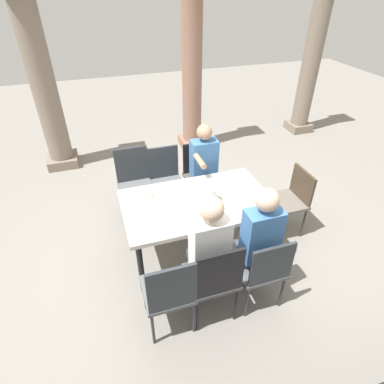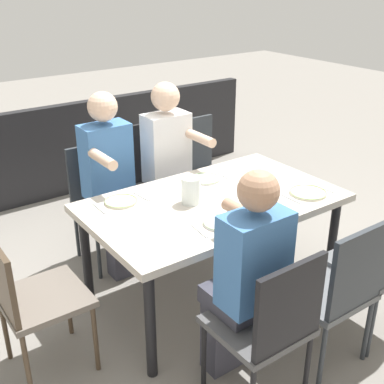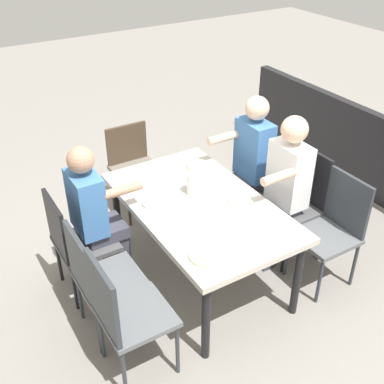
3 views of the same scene
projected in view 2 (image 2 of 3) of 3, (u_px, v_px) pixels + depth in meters
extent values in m
plane|color=gray|center=(212.00, 294.00, 3.48)|extent=(16.00, 16.00, 0.00)
cube|color=beige|center=(213.00, 203.00, 3.19)|extent=(1.62, 0.96, 0.05)
cylinder|color=black|center=(332.00, 244.00, 3.43)|extent=(0.06, 0.06, 0.68)
cylinder|color=black|center=(150.00, 325.00, 2.66)|extent=(0.06, 0.06, 0.68)
cylinder|color=black|center=(253.00, 203.00, 4.03)|extent=(0.06, 0.06, 0.68)
cylinder|color=black|center=(87.00, 259.00, 3.25)|extent=(0.06, 0.06, 0.68)
cube|color=#5B5E61|center=(371.00, 263.00, 2.98)|extent=(0.44, 0.44, 0.04)
cylinder|color=#2D3338|center=(359.00, 273.00, 3.32)|extent=(0.03, 0.03, 0.45)
cylinder|color=#2D3338|center=(320.00, 293.00, 3.12)|extent=(0.03, 0.03, 0.45)
cylinder|color=#2D3338|center=(372.00, 325.00, 2.83)|extent=(0.03, 0.03, 0.45)
cube|color=#5B5E61|center=(205.00, 180.00, 4.20)|extent=(0.44, 0.44, 0.04)
cube|color=#2D3338|center=(192.00, 146.00, 4.25)|extent=(0.42, 0.03, 0.49)
cylinder|color=#2D3338|center=(200.00, 219.00, 4.06)|extent=(0.03, 0.03, 0.43)
cylinder|color=#2D3338|center=(236.00, 207.00, 4.26)|extent=(0.03, 0.03, 0.43)
cylinder|color=#2D3338|center=(175.00, 202.00, 4.34)|extent=(0.03, 0.03, 0.43)
cylinder|color=#2D3338|center=(209.00, 192.00, 4.54)|extent=(0.03, 0.03, 0.43)
cube|color=#5B5E61|center=(323.00, 291.00, 2.77)|extent=(0.44, 0.44, 0.04)
cube|color=#2D3338|center=(359.00, 272.00, 2.52)|extent=(0.42, 0.03, 0.47)
cylinder|color=#2D3338|center=(316.00, 297.00, 3.10)|extent=(0.03, 0.03, 0.42)
cylinder|color=#2D3338|center=(272.00, 319.00, 2.90)|extent=(0.03, 0.03, 0.42)
cylinder|color=#2D3338|center=(367.00, 329.00, 2.82)|extent=(0.03, 0.03, 0.42)
cylinder|color=#2D3338|center=(322.00, 357.00, 2.62)|extent=(0.03, 0.03, 0.42)
cube|color=#4F4F50|center=(164.00, 188.00, 3.97)|extent=(0.44, 0.44, 0.04)
cube|color=black|center=(149.00, 152.00, 4.02)|extent=(0.42, 0.03, 0.50)
cylinder|color=black|center=(157.00, 232.00, 3.83)|extent=(0.03, 0.03, 0.46)
cylinder|color=black|center=(197.00, 218.00, 4.03)|extent=(0.03, 0.03, 0.46)
cylinder|color=black|center=(132.00, 214.00, 4.11)|extent=(0.03, 0.03, 0.46)
cylinder|color=black|center=(171.00, 202.00, 4.31)|extent=(0.03, 0.03, 0.46)
cube|color=#4F4F50|center=(257.00, 325.00, 2.51)|extent=(0.44, 0.44, 0.04)
cube|color=black|center=(290.00, 308.00, 2.26)|extent=(0.42, 0.03, 0.46)
cylinder|color=black|center=(257.00, 327.00, 2.84)|extent=(0.03, 0.03, 0.42)
cylinder|color=black|center=(204.00, 354.00, 2.64)|extent=(0.03, 0.03, 0.42)
cylinder|color=black|center=(307.00, 367.00, 2.56)|extent=(0.03, 0.03, 0.42)
cube|color=#5B5E61|center=(108.00, 208.00, 3.72)|extent=(0.44, 0.44, 0.04)
cube|color=#2D3338|center=(94.00, 172.00, 3.78)|extent=(0.42, 0.03, 0.45)
cylinder|color=#2D3338|center=(99.00, 253.00, 3.58)|extent=(0.03, 0.03, 0.42)
cylinder|color=#2D3338|center=(144.00, 238.00, 3.78)|extent=(0.03, 0.03, 0.42)
cylinder|color=#2D3338|center=(77.00, 232.00, 3.86)|extent=(0.03, 0.03, 0.42)
cylinder|color=#2D3338|center=(120.00, 219.00, 4.06)|extent=(0.03, 0.03, 0.42)
cube|color=#6A6158|center=(44.00, 298.00, 2.69)|extent=(0.44, 0.44, 0.04)
cube|color=#473828|center=(1.00, 279.00, 2.50)|extent=(0.03, 0.42, 0.40)
cylinder|color=#473828|center=(95.00, 338.00, 2.74)|extent=(0.03, 0.03, 0.44)
cylinder|color=#473828|center=(68.00, 304.00, 3.02)|extent=(0.03, 0.03, 0.44)
cylinder|color=#473828|center=(27.00, 368.00, 2.54)|extent=(0.03, 0.03, 0.44)
cylinder|color=#473828|center=(5.00, 328.00, 2.82)|extent=(0.03, 0.03, 0.44)
cube|color=#3F3F4C|center=(182.00, 228.00, 3.88)|extent=(0.24, 0.14, 0.46)
cube|color=#3F3F4C|center=(175.00, 191.00, 3.83)|extent=(0.28, 0.32, 0.10)
cube|color=white|center=(167.00, 148.00, 3.78)|extent=(0.34, 0.20, 0.54)
sphere|color=beige|center=(165.00, 97.00, 3.62)|extent=(0.21, 0.21, 0.21)
cylinder|color=beige|center=(200.00, 138.00, 3.63)|extent=(0.07, 0.30, 0.07)
cube|color=#3F3F4C|center=(225.00, 332.00, 2.78)|extent=(0.24, 0.14, 0.46)
cube|color=#3F3F4C|center=(237.00, 298.00, 2.59)|extent=(0.28, 0.32, 0.10)
cube|color=#3F72B2|center=(254.00, 259.00, 2.39)|extent=(0.34, 0.20, 0.49)
sphere|color=tan|center=(258.00, 191.00, 2.24)|extent=(0.20, 0.20, 0.20)
cylinder|color=tan|center=(244.00, 214.00, 2.60)|extent=(0.07, 0.30, 0.07)
cube|color=#3F3F4C|center=(125.00, 245.00, 3.64)|extent=(0.24, 0.14, 0.46)
cube|color=#3F3F4C|center=(117.00, 207.00, 3.59)|extent=(0.28, 0.32, 0.10)
cube|color=#3F72B2|center=(107.00, 161.00, 3.54)|extent=(0.34, 0.20, 0.54)
sphere|color=beige|center=(102.00, 107.00, 3.38)|extent=(0.21, 0.21, 0.21)
cylinder|color=beige|center=(103.00, 159.00, 3.24)|extent=(0.07, 0.30, 0.07)
cube|color=black|center=(76.00, 148.00, 4.94)|extent=(4.02, 0.10, 0.90)
cylinder|color=silver|center=(308.00, 193.00, 3.25)|extent=(0.24, 0.24, 0.01)
torus|color=#A0BE77|center=(308.00, 192.00, 3.25)|extent=(0.24, 0.24, 0.01)
cube|color=silver|center=(323.00, 188.00, 3.33)|extent=(0.03, 0.17, 0.01)
cube|color=silver|center=(292.00, 199.00, 3.17)|extent=(0.02, 0.17, 0.01)
cylinder|color=white|center=(205.00, 179.00, 3.47)|extent=(0.20, 0.20, 0.01)
torus|color=#A9CD91|center=(205.00, 178.00, 3.46)|extent=(0.21, 0.21, 0.01)
cube|color=silver|center=(222.00, 175.00, 3.55)|extent=(0.03, 0.17, 0.01)
cube|color=silver|center=(188.00, 185.00, 3.39)|extent=(0.02, 0.17, 0.01)
cylinder|color=white|center=(221.00, 223.00, 2.87)|extent=(0.20, 0.20, 0.01)
torus|color=#A9CD91|center=(221.00, 222.00, 2.87)|extent=(0.20, 0.20, 0.01)
cube|color=silver|center=(241.00, 217.00, 2.95)|extent=(0.02, 0.17, 0.01)
cube|color=silver|center=(200.00, 231.00, 2.79)|extent=(0.04, 0.17, 0.01)
cylinder|color=silver|center=(121.00, 202.00, 3.13)|extent=(0.20, 0.20, 0.01)
torus|color=#A0BE77|center=(121.00, 201.00, 3.13)|extent=(0.21, 0.21, 0.01)
cube|color=silver|center=(142.00, 196.00, 3.21)|extent=(0.03, 0.17, 0.01)
cube|color=silver|center=(99.00, 208.00, 3.06)|extent=(0.02, 0.17, 0.01)
cylinder|color=white|center=(191.00, 190.00, 3.10)|extent=(0.12, 0.12, 0.17)
cylinder|color=#EFEAC6|center=(191.00, 194.00, 3.11)|extent=(0.11, 0.11, 0.11)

